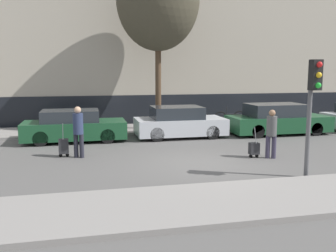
% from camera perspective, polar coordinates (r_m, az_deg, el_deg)
% --- Properties ---
extents(ground_plane, '(80.00, 80.00, 0.00)m').
position_cam_1_polar(ground_plane, '(12.12, 4.82, -5.57)').
color(ground_plane, '#565451').
extents(sidewalk_near, '(28.00, 2.50, 0.12)m').
position_cam_1_polar(sidewalk_near, '(8.76, 12.43, -10.87)').
color(sidewalk_near, gray).
rests_on(sidewalk_near, ground_plane).
extents(sidewalk_far, '(28.00, 3.00, 0.12)m').
position_cam_1_polar(sidewalk_far, '(18.77, -1.68, -0.36)').
color(sidewalk_far, gray).
rests_on(sidewalk_far, ground_plane).
extents(building_facade, '(28.00, 2.46, 11.35)m').
position_cam_1_polar(building_facade, '(22.07, -3.53, 15.52)').
color(building_facade, '#A89E8C').
rests_on(building_facade, ground_plane).
extents(parked_car_0, '(4.18, 1.75, 1.32)m').
position_cam_1_polar(parked_car_0, '(16.04, -14.17, -0.08)').
color(parked_car_0, '#194728').
rests_on(parked_car_0, ground_plane).
extents(parked_car_1, '(3.93, 1.90, 1.37)m').
position_cam_1_polar(parked_car_1, '(16.58, 1.72, 0.50)').
color(parked_car_1, '#B7BABF').
rests_on(parked_car_1, ground_plane).
extents(parked_car_2, '(4.64, 1.87, 1.41)m').
position_cam_1_polar(parked_car_2, '(18.12, 16.31, 0.90)').
color(parked_car_2, '#194728').
rests_on(parked_car_2, ground_plane).
extents(pedestrian_left, '(0.34, 0.34, 1.74)m').
position_cam_1_polar(pedestrian_left, '(12.93, -13.52, -0.41)').
color(pedestrian_left, '#23232D').
rests_on(pedestrian_left, ground_plane).
extents(trolley_left, '(0.34, 0.29, 1.16)m').
position_cam_1_polar(trolley_left, '(13.26, -15.62, -3.00)').
color(trolley_left, '#262628').
rests_on(trolley_left, ground_plane).
extents(pedestrian_right, '(0.34, 0.34, 1.65)m').
position_cam_1_polar(pedestrian_right, '(12.96, 15.49, -0.73)').
color(pedestrian_right, '#383347').
rests_on(pedestrian_right, ground_plane).
extents(trolley_right, '(0.34, 0.29, 1.05)m').
position_cam_1_polar(trolley_right, '(13.02, 12.98, -3.37)').
color(trolley_right, '#262628').
rests_on(trolley_right, ground_plane).
extents(traffic_light, '(0.28, 0.47, 3.22)m').
position_cam_1_polar(traffic_light, '(10.68, 21.21, 4.55)').
color(traffic_light, '#515154').
rests_on(traffic_light, ground_plane).
extents(parked_bicycle, '(1.77, 0.06, 0.96)m').
position_cam_1_polar(parked_bicycle, '(19.83, 9.39, 1.26)').
color(parked_bicycle, black).
rests_on(parked_bicycle, sidewalk_far).
extents(bare_tree_near_crossing, '(3.88, 3.88, 8.46)m').
position_cam_1_polar(bare_tree_near_crossing, '(18.31, -1.55, 18.70)').
color(bare_tree_near_crossing, '#4C3826').
rests_on(bare_tree_near_crossing, sidewalk_far).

